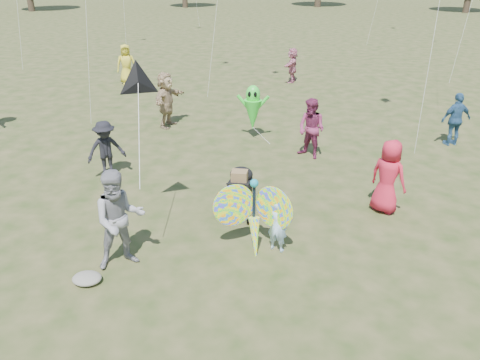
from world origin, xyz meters
name	(u,v)px	position (x,y,z in m)	size (l,w,h in m)	color
ground	(239,268)	(0.00, 0.00, 0.00)	(160.00, 160.00, 0.00)	#51592B
child_girl	(277,226)	(0.64, 0.71, 0.55)	(0.40, 0.26, 1.11)	#B3DBFD
adult_man	(120,219)	(-2.16, -0.15, 0.96)	(0.93, 0.72, 1.91)	gray
grey_bag	(87,278)	(-2.61, -0.79, 0.08)	(0.52, 0.43, 0.17)	gray
crowd_a	(388,177)	(2.95, 2.67, 0.85)	(0.83, 0.54, 1.69)	red
crowd_b	(106,150)	(-3.98, 3.56, 0.76)	(0.99, 0.57, 1.53)	black
crowd_c	(456,119)	(5.60, 7.29, 0.81)	(0.96, 0.40, 1.63)	#305B86
crowd_d	(166,100)	(-3.59, 7.81, 0.94)	(1.73, 0.55, 1.87)	tan
crowd_e	(311,129)	(1.26, 5.66, 0.86)	(0.84, 0.65, 1.72)	#802A51
crowd_g	(126,64)	(-7.11, 13.50, 0.89)	(0.87, 0.57, 1.79)	gold
crowd_j	(292,65)	(0.38, 14.91, 0.79)	(1.46, 0.46, 1.57)	#C47086
jogging_stroller	(240,189)	(-0.28, 2.06, 0.61)	(0.53, 1.06, 1.09)	black
butterfly_kite	(254,216)	(0.19, 0.64, 0.76)	(1.74, 0.75, 1.72)	red
delta_kite_rig	(138,83)	(-2.12, 1.32, 3.09)	(0.89, 1.70, 1.97)	black
alien_kite	(253,110)	(-0.56, 6.93, 0.97)	(1.12, 0.69, 1.74)	#35E436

